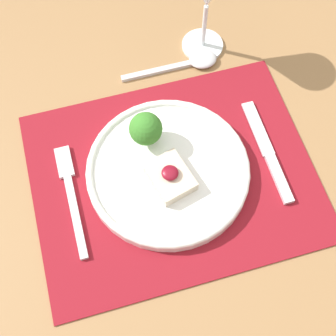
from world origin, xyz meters
The scene contains 7 objects.
ground_plane centered at (0.00, 0.00, 0.00)m, with size 8.00×8.00×0.00m, color gray.
dining_table centered at (0.00, 0.00, 0.66)m, with size 1.23×1.23×0.74m.
placemat centered at (0.00, 0.00, 0.74)m, with size 0.44×0.35×0.00m, color maroon.
dinner_plate centered at (-0.01, 0.01, 0.76)m, with size 0.25×0.25×0.08m.
fork centered at (-0.16, 0.01, 0.74)m, with size 0.02×0.19×0.01m.
knife centered at (0.16, -0.01, 0.74)m, with size 0.02×0.19×0.01m.
spoon centered at (0.09, 0.20, 0.74)m, with size 0.17×0.04×0.01m.
Camera 1 is at (-0.09, -0.29, 1.41)m, focal length 50.00 mm.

